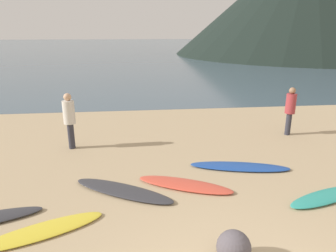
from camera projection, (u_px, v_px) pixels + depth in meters
The scene contains 10 objects.
ground_plane at pixel (163, 114), 13.11m from camera, with size 120.00×120.00×0.20m, color tan.
ocean_water at pixel (139, 47), 60.78m from camera, with size 140.00×100.00×0.01m, color #475B6B.
surfboard_1 at pixel (42, 231), 5.31m from camera, with size 2.12×0.53×0.07m, color yellow.
surfboard_2 at pixel (123, 191), 6.61m from camera, with size 2.40×0.55×0.09m, color #333338.
surfboard_3 at pixel (185, 185), 6.87m from camera, with size 2.18×0.55×0.09m, color #D84C38.
surfboard_4 at pixel (240, 167), 7.77m from camera, with size 2.50×0.55×0.09m, color #1E479E.
surfboard_5 at pixel (326, 197), 6.37m from camera, with size 1.94×0.47×0.09m, color teal.
person_0 at pixel (69, 116), 8.81m from camera, with size 0.33×0.33×1.66m.
person_1 at pixel (290, 107), 9.99m from camera, with size 0.32×0.32×1.60m.
beach_rock_near at pixel (234, 247), 4.57m from camera, with size 0.52×0.52×0.52m, color #534C51.
Camera 1 is at (-1.20, -2.60, 3.38)m, focal length 32.73 mm.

